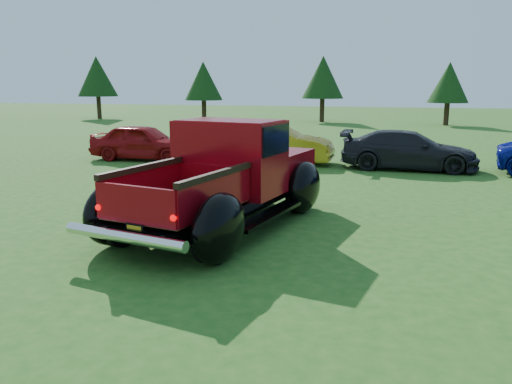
# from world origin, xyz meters

# --- Properties ---
(ground) EXTENTS (120.00, 120.00, 0.00)m
(ground) POSITION_xyz_m (0.00, 0.00, 0.00)
(ground) COLOR #215418
(ground) RESTS_ON ground
(tree_far_west) EXTENTS (3.33, 3.33, 5.20)m
(tree_far_west) POSITION_xyz_m (-22.00, 30.00, 3.52)
(tree_far_west) COLOR #332114
(tree_far_west) RESTS_ON ground
(tree_west) EXTENTS (2.94, 2.94, 4.60)m
(tree_west) POSITION_xyz_m (-12.00, 29.00, 3.11)
(tree_west) COLOR #332114
(tree_west) RESTS_ON ground
(tree_mid_left) EXTENTS (3.20, 3.20, 5.00)m
(tree_mid_left) POSITION_xyz_m (-3.00, 31.00, 3.38)
(tree_mid_left) COLOR #332114
(tree_mid_left) RESTS_ON ground
(tree_mid_right) EXTENTS (2.82, 2.82, 4.40)m
(tree_mid_right) POSITION_xyz_m (6.00, 30.00, 2.97)
(tree_mid_right) COLOR #332114
(tree_mid_right) RESTS_ON ground
(pickup_truck) EXTENTS (3.57, 6.00, 2.11)m
(pickup_truck) POSITION_xyz_m (-0.67, 1.48, 1.00)
(pickup_truck) COLOR black
(pickup_truck) RESTS_ON ground
(show_car_red) EXTENTS (4.04, 1.74, 1.36)m
(show_car_red) POSITION_xyz_m (-6.67, 9.01, 0.68)
(show_car_red) COLOR maroon
(show_car_red) RESTS_ON ground
(show_car_yellow) EXTENTS (4.27, 1.50, 1.40)m
(show_car_yellow) POSITION_xyz_m (-1.69, 9.63, 0.70)
(show_car_yellow) COLOR #AC8A16
(show_car_yellow) RESTS_ON ground
(show_car_grey) EXTENTS (4.53, 1.92, 1.30)m
(show_car_grey) POSITION_xyz_m (3.01, 9.44, 0.65)
(show_car_grey) COLOR black
(show_car_grey) RESTS_ON ground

